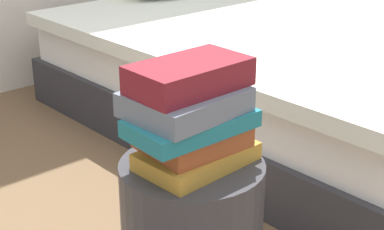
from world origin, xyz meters
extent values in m
cube|color=#2D2D33|center=(1.23, 0.76, 0.11)|extent=(1.54, 2.03, 0.22)
cube|color=white|center=(1.23, 0.76, 0.31)|extent=(1.47, 1.95, 0.18)
cube|color=silver|center=(1.23, 0.76, 0.43)|extent=(1.56, 1.99, 0.06)
cube|color=#B7842D|center=(0.01, -0.01, 0.48)|extent=(0.27, 0.18, 0.04)
cube|color=#994723|center=(0.01, 0.01, 0.53)|extent=(0.23, 0.19, 0.05)
cube|color=#1E727F|center=(-0.01, -0.01, 0.57)|extent=(0.29, 0.17, 0.04)
cube|color=slate|center=(-0.01, 0.01, 0.62)|extent=(0.26, 0.21, 0.05)
cube|color=maroon|center=(0.00, 0.01, 0.68)|extent=(0.27, 0.15, 0.06)
camera|label=1|loc=(-0.80, -0.91, 1.09)|focal=55.30mm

